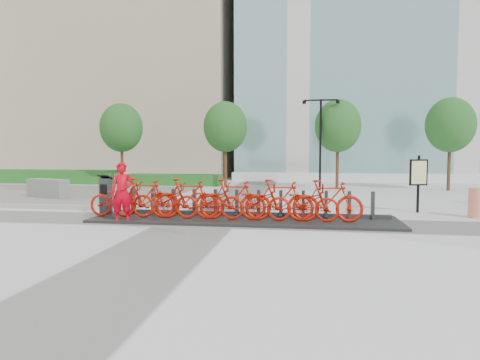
# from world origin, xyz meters

# --- Properties ---
(ground) EXTENTS (120.00, 120.00, 0.00)m
(ground) POSITION_xyz_m (0.00, 0.00, 0.00)
(ground) COLOR silver
(tan_building) EXTENTS (26.00, 16.00, 30.00)m
(tan_building) POSITION_xyz_m (-16.00, 26.00, 15.00)
(tan_building) COLOR tan
(tan_building) RESTS_ON ground
(glass_building) EXTENTS (32.00, 16.00, 24.00)m
(glass_building) POSITION_xyz_m (14.00, 26.00, 12.00)
(glass_building) COLOR slate
(glass_building) RESTS_ON ground
(gravel_patch) EXTENTS (14.00, 14.00, 0.00)m
(gravel_patch) POSITION_xyz_m (-10.00, 7.00, 0.01)
(gravel_patch) COLOR slate
(gravel_patch) RESTS_ON ground
(hedge_a) EXTENTS (10.00, 1.40, 0.90)m
(hedge_a) POSITION_xyz_m (-14.00, 13.50, 0.45)
(hedge_a) COLOR #235922
(hedge_a) RESTS_ON ground
(hedge_b) EXTENTS (6.00, 1.20, 0.70)m
(hedge_b) POSITION_xyz_m (-5.00, 13.20, 0.35)
(hedge_b) COLOR #235922
(hedge_b) RESTS_ON ground
(tree_0) EXTENTS (2.60, 2.60, 5.10)m
(tree_0) POSITION_xyz_m (-8.00, 12.00, 3.59)
(tree_0) COLOR brown
(tree_0) RESTS_ON ground
(tree_1) EXTENTS (2.60, 2.60, 5.10)m
(tree_1) POSITION_xyz_m (-1.50, 12.00, 3.59)
(tree_1) COLOR brown
(tree_1) RESTS_ON ground
(tree_2) EXTENTS (2.60, 2.60, 5.10)m
(tree_2) POSITION_xyz_m (5.00, 12.00, 3.59)
(tree_2) COLOR brown
(tree_2) RESTS_ON ground
(tree_3) EXTENTS (2.60, 2.60, 5.10)m
(tree_3) POSITION_xyz_m (11.00, 12.00, 3.59)
(tree_3) COLOR brown
(tree_3) RESTS_ON ground
(streetlamp) EXTENTS (2.00, 0.20, 5.00)m
(streetlamp) POSITION_xyz_m (4.00, 11.00, 3.13)
(streetlamp) COLOR black
(streetlamp) RESTS_ON ground
(dock_pad) EXTENTS (9.60, 2.40, 0.08)m
(dock_pad) POSITION_xyz_m (1.30, 0.30, 0.04)
(dock_pad) COLOR black
(dock_pad) RESTS_ON ground
(dock_rail_posts) EXTENTS (8.02, 0.50, 0.85)m
(dock_rail_posts) POSITION_xyz_m (1.36, 0.77, 0.51)
(dock_rail_posts) COLOR #2C2B2E
(dock_rail_posts) RESTS_ON dock_pad
(bike_0) EXTENTS (2.16, 0.75, 1.13)m
(bike_0) POSITION_xyz_m (-2.60, -0.05, 0.65)
(bike_0) COLOR #A81404
(bike_0) RESTS_ON dock_pad
(bike_1) EXTENTS (2.09, 0.59, 1.26)m
(bike_1) POSITION_xyz_m (-1.88, -0.05, 0.71)
(bike_1) COLOR #A81404
(bike_1) RESTS_ON dock_pad
(bike_2) EXTENTS (2.16, 0.75, 1.13)m
(bike_2) POSITION_xyz_m (-1.16, -0.05, 0.65)
(bike_2) COLOR #A81404
(bike_2) RESTS_ON dock_pad
(bike_3) EXTENTS (2.09, 0.59, 1.26)m
(bike_3) POSITION_xyz_m (-0.44, -0.05, 0.71)
(bike_3) COLOR #A81404
(bike_3) RESTS_ON dock_pad
(bike_4) EXTENTS (2.16, 0.75, 1.13)m
(bike_4) POSITION_xyz_m (0.28, -0.05, 0.65)
(bike_4) COLOR #A81404
(bike_4) RESTS_ON dock_pad
(bike_5) EXTENTS (2.09, 0.59, 1.26)m
(bike_5) POSITION_xyz_m (1.00, -0.05, 0.71)
(bike_5) COLOR #A81404
(bike_5) RESTS_ON dock_pad
(bike_6) EXTENTS (2.16, 0.75, 1.13)m
(bike_6) POSITION_xyz_m (1.72, -0.05, 0.65)
(bike_6) COLOR #A81404
(bike_6) RESTS_ON dock_pad
(bike_7) EXTENTS (2.09, 0.59, 1.26)m
(bike_7) POSITION_xyz_m (2.44, -0.05, 0.71)
(bike_7) COLOR #A81404
(bike_7) RESTS_ON dock_pad
(bike_8) EXTENTS (2.16, 0.75, 1.13)m
(bike_8) POSITION_xyz_m (3.16, -0.05, 0.65)
(bike_8) COLOR #A81404
(bike_8) RESTS_ON dock_pad
(bike_9) EXTENTS (2.09, 0.59, 1.26)m
(bike_9) POSITION_xyz_m (3.88, -0.05, 0.71)
(bike_9) COLOR #A81404
(bike_9) RESTS_ON dock_pad
(kiosk) EXTENTS (0.45, 0.39, 1.32)m
(kiosk) POSITION_xyz_m (-3.44, 0.53, 0.71)
(kiosk) COLOR #2C2B2E
(kiosk) RESTS_ON dock_pad
(worker_red) EXTENTS (0.76, 0.57, 1.87)m
(worker_red) POSITION_xyz_m (-2.28, -0.73, 0.94)
(worker_red) COLOR #C80013
(worker_red) RESTS_ON ground
(construction_barrel) EXTENTS (0.58, 0.58, 0.98)m
(construction_barrel) POSITION_xyz_m (8.80, 2.05, 0.49)
(construction_barrel) COLOR #FF4305
(construction_barrel) RESTS_ON ground
(jersey_barrier) EXTENTS (2.31, 1.28, 0.86)m
(jersey_barrier) POSITION_xyz_m (-8.81, 5.51, 0.43)
(jersey_barrier) COLOR gray
(jersey_barrier) RESTS_ON ground
(map_sign) EXTENTS (0.66, 0.32, 2.04)m
(map_sign) POSITION_xyz_m (7.18, 2.94, 1.35)
(map_sign) COLOR black
(map_sign) RESTS_ON ground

